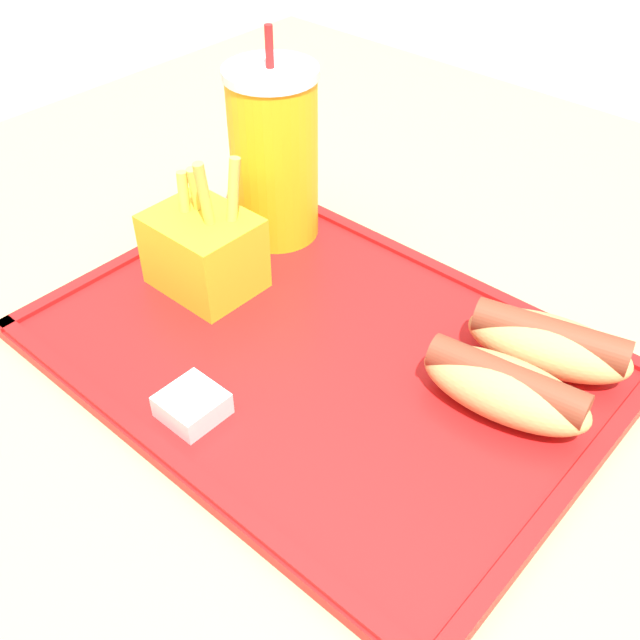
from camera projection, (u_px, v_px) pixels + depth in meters
The scene contains 7 objects.
dining_table at pixel (287, 574), 0.86m from camera, with size 1.06×1.16×0.74m.
food_tray at pixel (320, 353), 0.60m from camera, with size 0.44×0.31×0.01m.
soda_cup at pixel (274, 155), 0.67m from camera, with size 0.08×0.08×0.20m.
hot_dog_far at pixel (549, 343), 0.56m from camera, with size 0.13×0.08×0.04m.
hot_dog_near at pixel (505, 387), 0.53m from camera, with size 0.13×0.07×0.04m.
fries_carton at pixel (205, 249), 0.63m from camera, with size 0.09×0.07×0.12m.
sauce_cup_mayo at pixel (192, 404), 0.53m from camera, with size 0.04×0.04×0.02m.
Camera 1 is at (0.34, -0.32, 1.15)m, focal length 42.00 mm.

